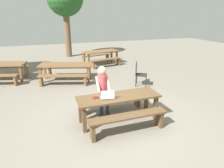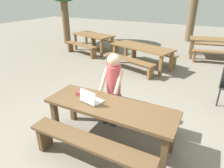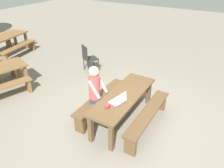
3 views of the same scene
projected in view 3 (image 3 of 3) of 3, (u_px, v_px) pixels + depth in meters
ground_plane at (123, 119)px, 5.16m from camera, size 30.00×30.00×0.00m
picnic_table_front at (124, 99)px, 4.86m from camera, size 2.12×0.69×0.71m
bench_near at (148, 116)px, 4.71m from camera, size 1.93×0.30×0.47m
bench_far at (101, 100)px, 5.26m from camera, size 1.93×0.30×0.47m
laptop at (119, 100)px, 4.52m from camera, size 0.37×0.31×0.23m
small_pouch at (107, 106)px, 4.36m from camera, size 0.11×0.08×0.07m
person_seated at (96, 89)px, 4.83m from camera, size 0.37×0.39×1.36m
plastic_chair at (88, 58)px, 7.23m from camera, size 0.60×0.60×0.94m
picnic_table_rear at (4, 39)px, 8.52m from camera, size 2.05×1.15×0.76m
bench_rear_south at (19, 49)px, 8.49m from camera, size 1.76×0.62×0.44m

